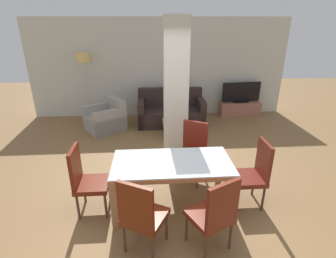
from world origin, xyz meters
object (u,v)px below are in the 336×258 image
armchair (106,119)px  bottle (171,116)px  dining_table (172,171)px  sofa (171,112)px  dining_chair_near_right (214,213)px  dining_chair_far_right (193,149)px  dining_chair_head_left (86,178)px  dining_chair_near_left (141,214)px  coffee_table (174,129)px  dining_chair_head_right (254,172)px  floor_lamp (85,64)px  tv_stand (239,109)px  tv_screen (241,93)px

armchair → bottle: 1.70m
dining_table → bottle: bearing=85.9°
sofa → bottle: (-0.08, -0.86, 0.21)m
sofa → dining_chair_near_right: bearing=92.0°
dining_chair_far_right → armchair: bearing=-23.5°
dining_table → sofa: bearing=85.6°
bottle → dining_chair_near_right: bearing=-86.2°
dining_chair_near_right → bottle: bearing=67.3°
dining_chair_far_right → dining_chair_head_left: (-1.64, -0.78, 0.00)m
dining_table → armchair: 3.44m
dining_chair_near_left → sofa: 4.33m
dining_chair_near_left → coffee_table: size_ratio=1.84×
dining_chair_near_left → bottle: (0.61, 3.41, -0.03)m
sofa → armchair: sofa is taller
dining_table → armchair: (-1.42, 3.12, -0.32)m
dining_chair_head_right → sofa: (-0.94, 3.47, -0.24)m
dining_chair_head_right → floor_lamp: (-3.17, 3.85, 1.01)m
armchair → dining_chair_head_right: bearing=-172.7°
sofa → tv_stand: bearing=-166.3°
dining_chair_near_left → tv_screen: (2.75, 4.77, 0.13)m
dining_chair_head_left → bottle: size_ratio=3.60×
dining_chair_near_left → sofa: bearing=108.7°
coffee_table → dining_chair_head_right: bearing=-69.7°
dining_chair_near_right → tv_stand: dining_chair_near_right is taller
dining_table → bottle: (0.19, 2.62, -0.09)m
dining_chair_head_left → sofa: dining_chair_head_left is taller
dining_chair_head_left → dining_chair_near_left: bearing=45.1°
dining_chair_head_right → armchair: size_ratio=0.89×
tv_stand → floor_lamp: floor_lamp is taller
dining_chair_head_left → floor_lamp: bearing=-169.1°
dining_chair_head_right → dining_chair_near_right: same height
coffee_table → tv_screen: bearing=35.1°
tv_stand → dining_chair_near_left: bearing=-120.0°
sofa → armchair: (-1.68, -0.35, -0.02)m
dining_chair_head_right → bottle: (-1.02, 2.62, -0.03)m
dining_chair_head_left → tv_stand: dining_chair_head_left is taller
dining_chair_near_left → tv_screen: dining_chair_near_left is taller
dining_chair_far_right → floor_lamp: floor_lamp is taller
bottle → tv_stand: bearing=32.4°
bottle → dining_chair_far_right: bearing=-82.8°
dining_chair_head_right → coffee_table: bearing=20.3°
dining_chair_head_right → tv_stand: 4.15m
sofa → bottle: size_ratio=6.15×
armchair → tv_screen: 3.87m
dining_table → dining_chair_head_left: bearing=180.0°
dining_chair_far_right → dining_chair_head_right: 1.11m
tv_stand → dining_table: bearing=-120.4°
dining_chair_head_right → tv_stand: dining_chair_head_right is taller
dining_chair_far_right → floor_lamp: (-2.38, 3.07, 1.01)m
dining_chair_near_left → bottle: 3.47m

